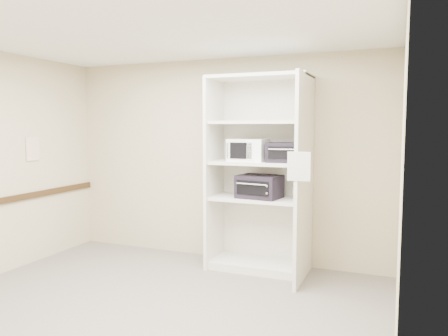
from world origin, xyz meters
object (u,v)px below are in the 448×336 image
at_px(shelving_unit, 263,180).
at_px(microwave, 248,150).
at_px(toaster_oven_upper, 285,152).
at_px(toaster_oven_lower, 259,186).

distance_m(shelving_unit, microwave, 0.42).
bearing_deg(shelving_unit, microwave, -174.59).
height_order(toaster_oven_upper, toaster_oven_lower, toaster_oven_upper).
relative_size(microwave, toaster_oven_upper, 1.11).
height_order(microwave, toaster_oven_lower, microwave).
bearing_deg(toaster_oven_upper, shelving_unit, 166.10).
bearing_deg(microwave, toaster_oven_lower, -11.71).
height_order(shelving_unit, microwave, shelving_unit).
bearing_deg(toaster_oven_lower, shelving_unit, 75.85).
xyz_separation_m(microwave, toaster_oven_lower, (0.16, -0.04, -0.45)).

